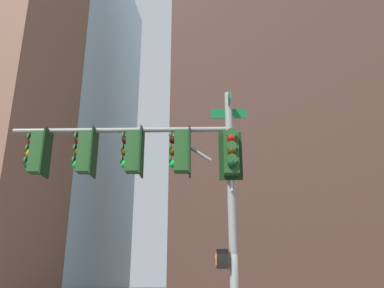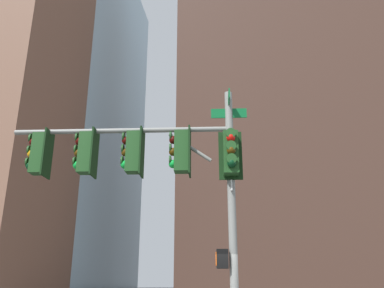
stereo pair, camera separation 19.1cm
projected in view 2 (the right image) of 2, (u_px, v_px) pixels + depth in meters
The scene contains 4 objects.
signal_pole_assembly at pixel (153, 165), 9.34m from camera, with size 5.69×1.13×6.38m.
building_brick_nearside at pixel (283, 106), 55.79m from camera, with size 27.87×14.99×49.97m, color #4C3328.
building_glass_tower at pixel (48, 112), 66.42m from camera, with size 24.79×32.81×56.88m, color #8CB2C6.
building_brick_farside at pixel (321, 201), 69.91m from camera, with size 21.20×17.87×30.17m, color #4C3328.
Camera 2 is at (0.15, -9.49, 1.98)m, focal length 37.33 mm.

